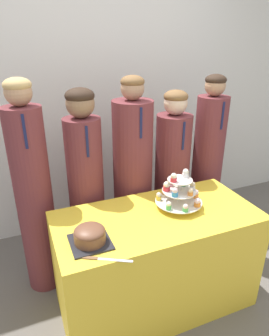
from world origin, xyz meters
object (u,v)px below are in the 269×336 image
at_px(cake_knife, 99,259).
at_px(student_3, 171,181).
at_px(cupcake_stand, 179,192).
at_px(student_1, 87,191).
at_px(student_0, 34,197).
at_px(student_4, 207,169).
at_px(round_cake, 90,235).
at_px(student_2, 133,183).

distance_m(cake_knife, student_3, 1.17).
xyz_separation_m(cupcake_stand, student_1, (-0.53, 0.47, -0.12)).
bearing_deg(student_3, cake_knife, -137.75).
distance_m(cake_knife, student_0, 0.83).
height_order(cupcake_stand, student_4, student_4).
relative_size(cake_knife, student_0, 0.15).
distance_m(cupcake_stand, student_4, 0.74).
bearing_deg(student_1, student_4, -0.00).
xyz_separation_m(student_3, student_4, (0.35, -0.00, 0.05)).
bearing_deg(round_cake, student_4, 27.31).
distance_m(round_cake, student_2, 0.82).
relative_size(student_1, student_3, 1.04).
relative_size(student_0, student_4, 1.03).
bearing_deg(student_3, student_1, -180.00).
relative_size(student_3, student_4, 0.94).
distance_m(round_cake, cake_knife, 0.16).
xyz_separation_m(round_cake, student_3, (0.87, 0.63, -0.11)).
height_order(cake_knife, student_0, student_0).
bearing_deg(student_4, student_0, 180.00).
xyz_separation_m(cake_knife, student_1, (0.12, 0.79, -0.01)).
xyz_separation_m(student_0, student_2, (0.76, 0.00, -0.03)).
bearing_deg(student_4, student_2, 180.00).
bearing_deg(student_0, student_2, 0.00).
height_order(student_0, student_2, student_0).
distance_m(cake_knife, student_4, 1.45).
xyz_separation_m(cupcake_stand, student_0, (-0.92, 0.47, -0.09)).
height_order(round_cake, cupcake_stand, cupcake_stand).
distance_m(student_1, student_4, 1.09).
xyz_separation_m(round_cake, cupcake_stand, (0.67, 0.17, 0.06)).
xyz_separation_m(round_cake, student_1, (0.13, 0.63, -0.06)).
bearing_deg(student_4, student_3, 180.00).
bearing_deg(round_cake, cupcake_stand, 13.98).
relative_size(student_0, student_1, 1.05).
bearing_deg(student_0, student_1, -0.00).
distance_m(student_1, student_3, 0.74).
distance_m(round_cake, student_4, 1.38).
bearing_deg(cake_knife, student_2, 85.80).
distance_m(cake_knife, student_1, 0.80).
xyz_separation_m(student_2, student_3, (0.36, -0.00, -0.05)).
distance_m(round_cake, cupcake_stand, 0.69).
bearing_deg(student_2, cake_knife, -122.85).
xyz_separation_m(cake_knife, cupcake_stand, (0.66, 0.32, 0.11)).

